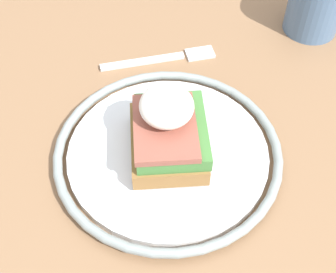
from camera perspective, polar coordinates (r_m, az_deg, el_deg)
name	(u,v)px	position (r m, az deg, el deg)	size (l,w,h in m)	color
dining_table	(151,210)	(0.61, -2.10, -8.95)	(0.96, 0.76, 0.73)	#846042
plate	(168,153)	(0.50, 0.00, -1.97)	(0.24, 0.24, 0.02)	silver
sandwich	(168,130)	(0.47, 0.05, 0.74)	(0.10, 0.08, 0.07)	olive
fork	(166,58)	(0.61, -0.26, 9.50)	(0.04, 0.14, 0.00)	silver
cup	(316,3)	(0.66, 17.63, 15.26)	(0.07, 0.07, 0.08)	slate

